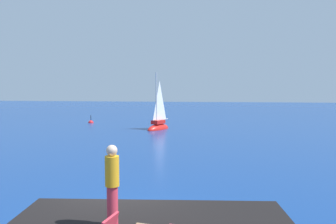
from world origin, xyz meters
TOP-DOWN VIEW (x-y plane):
  - sailboat_near at (-2.33, 21.15)m, footprint 2.23×3.16m
  - person_standing at (0.57, -2.56)m, footprint 0.28×0.28m
  - marker_buoy at (-10.49, 25.73)m, footprint 0.56×0.56m

SIDE VIEW (x-z plane):
  - marker_buoy at x=-10.49m, z-range -0.56..0.57m
  - sailboat_near at x=-2.33m, z-range -2.55..3.17m
  - person_standing at x=0.57m, z-range 1.15..2.77m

